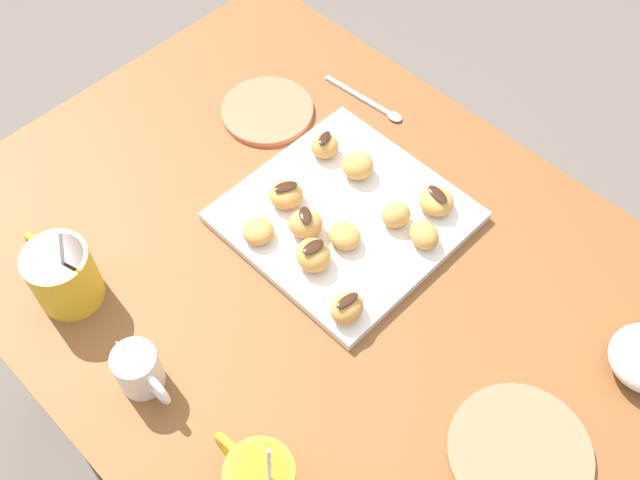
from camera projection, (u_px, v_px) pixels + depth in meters
The scene contains 25 objects.
ground_plane at pixel (313, 429), 1.70m from camera, with size 8.00×8.00×0.00m, color #665B51.
dining_table at pixel (311, 301), 1.21m from camera, with size 1.07×0.82×0.71m.
pastry_plate_square at pixel (345, 216), 1.15m from camera, with size 0.32×0.32×0.02m, color silver.
coffee_mug_mustard_right at pixel (62, 274), 1.04m from camera, with size 0.13×0.09×0.15m.
cream_pitcher_white at pixel (139, 369), 0.97m from camera, with size 0.10×0.06×0.07m.
saucer_coral_left at pixel (267, 111), 1.28m from camera, with size 0.16×0.16×0.01m, color #E5704C.
saucer_coral_right at pixel (520, 453), 0.94m from camera, with size 0.18×0.18×0.01m, color #E5704C.
loose_spoon_near_saucer at pixel (372, 104), 1.29m from camera, with size 0.16×0.03×0.01m.
beignet_0 at pixel (396, 215), 1.12m from camera, with size 0.04×0.04×0.04m, color #D19347.
beignet_1 at pixel (345, 236), 1.10m from camera, with size 0.05×0.05×0.03m, color #D19347.
beignet_2 at pixel (313, 255), 1.07m from camera, with size 0.05×0.06×0.04m, color #D19347.
chocolate_drizzle_2 at pixel (313, 247), 1.06m from camera, with size 0.04×0.02×0.01m, color #381E11.
beignet_3 at pixel (325, 146), 1.20m from camera, with size 0.05×0.05×0.03m, color #D19347.
chocolate_drizzle_3 at pixel (325, 138), 1.18m from camera, with size 0.03×0.02×0.01m, color #381E11.
beignet_4 at pixel (258, 231), 1.11m from camera, with size 0.05×0.05×0.03m, color #D19347.
beignet_5 at pixel (424, 235), 1.10m from camera, with size 0.04×0.05×0.03m, color #D19347.
beignet_6 at pixel (436, 201), 1.13m from camera, with size 0.06×0.05×0.03m, color #D19347.
chocolate_drizzle_6 at pixel (438, 194), 1.12m from camera, with size 0.04×0.02×0.01m, color #381E11.
beignet_7 at pixel (358, 165), 1.17m from camera, with size 0.05×0.05×0.04m, color #D19347.
beignet_8 at pixel (347, 308), 1.03m from camera, with size 0.05×0.04×0.04m, color #D19347.
chocolate_drizzle_8 at pixel (347, 301), 1.01m from camera, with size 0.04×0.02×0.01m, color #381E11.
beignet_9 at pixel (286, 194), 1.14m from camera, with size 0.05×0.05×0.04m, color #D19347.
chocolate_drizzle_9 at pixel (286, 187), 1.12m from camera, with size 0.04×0.02×0.01m, color #381E11.
beignet_10 at pixel (306, 224), 1.11m from camera, with size 0.05×0.05×0.04m, color #D19347.
chocolate_drizzle_10 at pixel (305, 215), 1.09m from camera, with size 0.03×0.02×0.01m, color #381E11.
Camera 1 is at (-0.43, 0.42, 1.64)m, focal length 41.97 mm.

